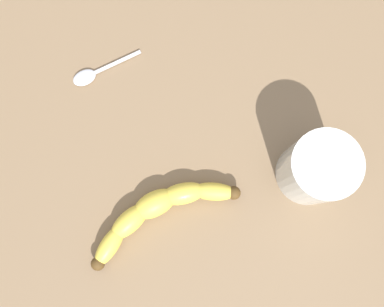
# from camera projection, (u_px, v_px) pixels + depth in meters

# --- Properties ---
(wooden_tabletop) EXTENTS (1.20, 1.20, 0.03)m
(wooden_tabletop) POSITION_uv_depth(u_px,v_px,m) (186.00, 165.00, 0.67)
(wooden_tabletop) COLOR #826749
(wooden_tabletop) RESTS_ON ground
(banana) EXTENTS (0.20, 0.14, 0.04)m
(banana) POSITION_uv_depth(u_px,v_px,m) (158.00, 211.00, 0.63)
(banana) COLOR yellow
(banana) RESTS_ON wooden_tabletop
(smoothie_glass) EXTENTS (0.09, 0.09, 0.11)m
(smoothie_glass) POSITION_uv_depth(u_px,v_px,m) (316.00, 172.00, 0.61)
(smoothie_glass) COLOR silver
(smoothie_glass) RESTS_ON wooden_tabletop
(teaspoon) EXTENTS (0.10, 0.07, 0.01)m
(teaspoon) POSITION_uv_depth(u_px,v_px,m) (89.00, 76.00, 0.68)
(teaspoon) COLOR silver
(teaspoon) RESTS_ON wooden_tabletop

